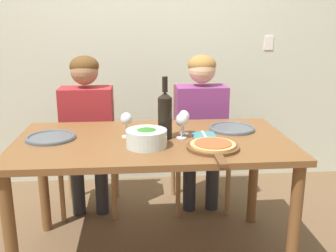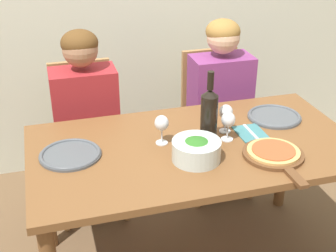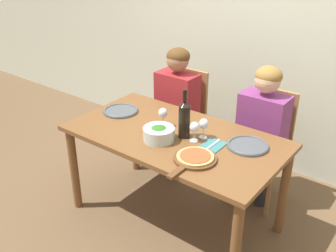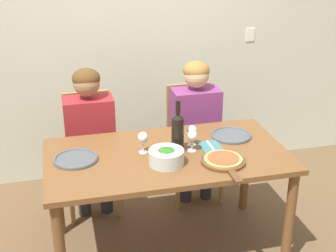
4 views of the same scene
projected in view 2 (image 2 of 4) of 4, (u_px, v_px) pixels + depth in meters
The scene contains 14 objects.
dining_table at pixel (194, 161), 2.34m from camera, with size 1.61×0.87×0.77m.
chair_left at pixel (86, 135), 2.96m from camera, with size 0.42×0.42×0.96m.
chair_right at pixel (213, 119), 3.17m from camera, with size 0.42×0.42×0.96m.
person_woman at pixel (86, 111), 2.76m from camera, with size 0.47×0.51×1.21m.
person_man at pixel (221, 95), 2.97m from camera, with size 0.47×0.51×1.21m.
wine_bottle at pixel (209, 114), 2.26m from camera, with size 0.08×0.08×0.37m.
broccoli_bowl at pixel (196, 150), 2.15m from camera, with size 0.23×0.23×0.11m.
dinner_plate_left at pixel (70, 154), 2.19m from camera, with size 0.29×0.29×0.02m.
dinner_plate_right at pixel (274, 116), 2.56m from camera, with size 0.29×0.29×0.02m.
pizza_on_board at pixel (274, 154), 2.19m from camera, with size 0.29×0.43×0.04m.
wine_glass_left at pixel (162, 124), 2.26m from camera, with size 0.07×0.07×0.15m.
wine_glass_right at pixel (226, 113), 2.37m from camera, with size 0.07×0.07×0.15m.
wine_glass_centre at pixel (228, 121), 2.29m from camera, with size 0.07×0.07×0.15m.
fork_on_napkin at pixel (251, 133), 2.40m from camera, with size 0.14×0.18×0.01m.
Camera 2 is at (-0.68, -1.89, 1.90)m, focal length 50.00 mm.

